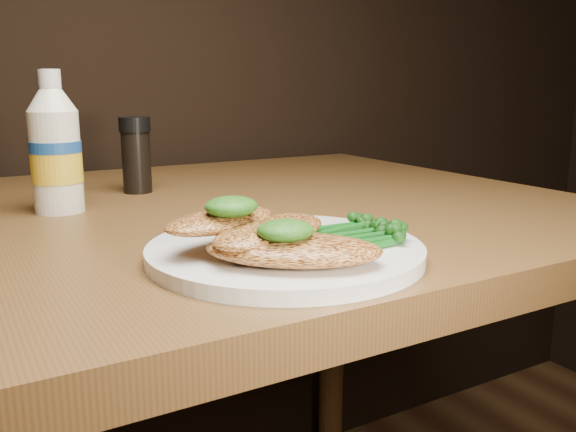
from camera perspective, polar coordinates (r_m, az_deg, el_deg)
plate at (r=0.55m, az=-0.27°, el=-3.32°), size 0.25×0.25×0.01m
chicken_front at (r=0.49m, az=0.54°, el=-3.18°), size 0.16×0.15×0.02m
chicken_mid at (r=0.52m, az=-1.67°, el=-1.46°), size 0.15×0.12×0.02m
chicken_back at (r=0.53m, az=-6.36°, el=-0.43°), size 0.13×0.09×0.02m
pesto_front at (r=0.48m, az=-0.26°, el=-1.37°), size 0.06×0.05×0.02m
pesto_back at (r=0.52m, az=-5.39°, el=0.89°), size 0.05×0.05×0.02m
broccolini_bundle at (r=0.56m, az=5.20°, el=-1.58°), size 0.14×0.12×0.02m
mayo_bottle at (r=0.79m, az=-21.16°, el=6.52°), size 0.08×0.08×0.17m
pepper_grinder at (r=0.90m, az=-14.14°, el=5.60°), size 0.05×0.05×0.11m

